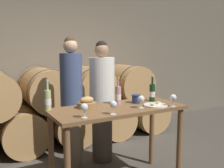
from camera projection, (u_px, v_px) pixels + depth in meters
stone_wall_back at (56, 49)px, 4.86m from camera, size 10.00×0.12×3.20m
barrel_stack at (68, 107)px, 4.48m from camera, size 3.81×0.97×1.30m
tasting_table at (118, 120)px, 3.00m from camera, size 1.53×0.66×0.95m
person_left at (72, 101)px, 3.46m from camera, size 0.29×0.29×1.77m
person_right at (102, 101)px, 3.68m from camera, size 0.35×0.35×1.72m
wine_bottle_red at (152, 92)px, 3.30m from camera, size 0.07×0.07×0.33m
wine_bottle_white at (48, 100)px, 2.84m from camera, size 0.07×0.07×0.33m
wine_bottle_rose at (118, 95)px, 3.12m from camera, size 0.07×0.07×0.33m
blue_crock at (136, 98)px, 3.19m from camera, size 0.11×0.11×0.10m
bread_basket at (87, 104)px, 2.94m from camera, size 0.21×0.21×0.13m
cheese_plate at (155, 105)px, 3.05m from camera, size 0.28×0.28×0.04m
wine_glass_far_left at (84, 108)px, 2.52m from camera, size 0.08×0.08×0.14m
wine_glass_left at (113, 105)px, 2.64m from camera, size 0.08×0.08×0.14m
wine_glass_center at (141, 99)px, 2.92m from camera, size 0.08×0.08×0.14m
wine_glass_right at (173, 98)px, 3.00m from camera, size 0.08×0.08×0.14m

